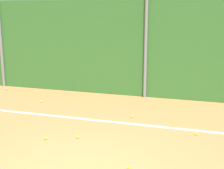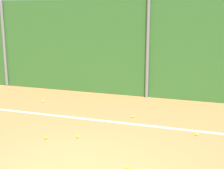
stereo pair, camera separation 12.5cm
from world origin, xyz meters
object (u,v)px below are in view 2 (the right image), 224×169
tennis_ball_1 (43,101)px  tennis_ball_3 (133,116)px  tennis_ball_0 (9,89)px  tennis_ball_4 (128,168)px  tennis_ball_2 (78,137)px  tennis_ball_6 (46,138)px  tennis_ball_5 (197,134)px

tennis_ball_1 → tennis_ball_3: same height
tennis_ball_0 → tennis_ball_4: bearing=-38.1°
tennis_ball_1 → tennis_ball_2: bearing=-46.1°
tennis_ball_2 → tennis_ball_0: bearing=141.2°
tennis_ball_4 → tennis_ball_6: same height
tennis_ball_0 → tennis_ball_2: size_ratio=1.00×
tennis_ball_3 → tennis_ball_5: (1.71, -0.80, 0.00)m
tennis_ball_2 → tennis_ball_6: same height
tennis_ball_2 → tennis_ball_6: (-0.65, -0.27, 0.00)m
tennis_ball_0 → tennis_ball_1: bearing=-28.5°
tennis_ball_6 → tennis_ball_3: bearing=54.3°
tennis_ball_1 → tennis_ball_5: bearing=-15.8°
tennis_ball_5 → tennis_ball_1: bearing=164.2°
tennis_ball_4 → tennis_ball_0: bearing=141.9°
tennis_ball_6 → tennis_ball_4: bearing=-20.4°
tennis_ball_3 → tennis_ball_5: bearing=-25.0°
tennis_ball_2 → tennis_ball_5: 2.71m
tennis_ball_3 → tennis_ball_2: bearing=-114.9°
tennis_ball_3 → tennis_ball_5: 1.89m
tennis_ball_0 → tennis_ball_6: size_ratio=1.00×
tennis_ball_4 → tennis_ball_5: bearing=62.1°
tennis_ball_6 → tennis_ball_2: bearing=23.0°
tennis_ball_1 → tennis_ball_2: size_ratio=1.00×
tennis_ball_1 → tennis_ball_6: size_ratio=1.00×
tennis_ball_1 → tennis_ball_3: (3.05, -0.55, 0.00)m
tennis_ball_2 → tennis_ball_4: size_ratio=1.00×
tennis_ball_0 → tennis_ball_5: size_ratio=1.00×
tennis_ball_0 → tennis_ball_6: bearing=-45.7°
tennis_ball_1 → tennis_ball_4: (3.69, -3.38, 0.00)m
tennis_ball_3 → tennis_ball_4: bearing=-77.2°
tennis_ball_4 → tennis_ball_5: 2.29m
tennis_ball_5 → tennis_ball_6: size_ratio=1.00×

